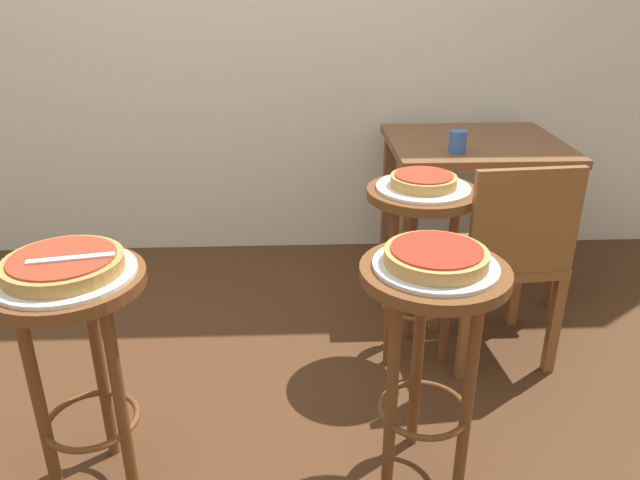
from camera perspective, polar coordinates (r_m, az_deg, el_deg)
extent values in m
plane|color=#4C2D19|center=(2.26, -10.40, -17.55)|extent=(6.00, 6.00, 0.00)
cylinder|color=brown|center=(1.80, -22.33, -3.58)|extent=(0.42, 0.42, 0.03)
cylinder|color=brown|center=(2.08, -19.65, -10.85)|extent=(0.04, 0.04, 0.69)
cylinder|color=brown|center=(1.97, -24.42, -13.86)|extent=(0.04, 0.04, 0.69)
cylinder|color=brown|center=(1.90, -17.93, -14.28)|extent=(0.04, 0.04, 0.69)
torus|color=brown|center=(2.04, -20.25, -15.30)|extent=(0.28, 0.28, 0.02)
cylinder|color=white|center=(1.79, -22.45, -2.91)|extent=(0.38, 0.38, 0.01)
cylinder|color=#B78442|center=(1.78, -22.58, -2.16)|extent=(0.31, 0.31, 0.04)
cylinder|color=#B23823|center=(1.77, -22.70, -1.49)|extent=(0.28, 0.28, 0.01)
cylinder|color=brown|center=(1.74, 10.54, -3.04)|extent=(0.42, 0.42, 0.03)
cylinder|color=brown|center=(2.03, 8.99, -10.55)|extent=(0.04, 0.04, 0.69)
cylinder|color=brown|center=(1.85, 6.62, -14.10)|extent=(0.04, 0.04, 0.69)
cylinder|color=brown|center=(1.90, 13.53, -13.64)|extent=(0.04, 0.04, 0.69)
torus|color=brown|center=(1.99, 9.51, -15.12)|extent=(0.28, 0.28, 0.02)
cylinder|color=silver|center=(1.73, 10.60, -2.34)|extent=(0.35, 0.35, 0.01)
cylinder|color=tan|center=(1.71, 10.66, -1.56)|extent=(0.29, 0.29, 0.04)
cylinder|color=red|center=(1.70, 10.72, -0.86)|extent=(0.25, 0.25, 0.01)
cylinder|color=brown|center=(2.34, 9.45, 4.24)|extent=(0.42, 0.42, 0.03)
cylinder|color=brown|center=(2.60, 8.37, -2.34)|extent=(0.04, 0.04, 0.69)
cylinder|color=brown|center=(2.41, 6.55, -4.44)|extent=(0.04, 0.04, 0.69)
cylinder|color=brown|center=(2.45, 11.76, -4.27)|extent=(0.04, 0.04, 0.69)
torus|color=brown|center=(2.53, 8.75, -5.74)|extent=(0.28, 0.28, 0.02)
cylinder|color=white|center=(2.33, 9.49, 4.79)|extent=(0.35, 0.35, 0.01)
cylinder|color=tan|center=(2.33, 9.53, 5.39)|extent=(0.25, 0.25, 0.04)
cylinder|color=#B23823|center=(2.32, 9.57, 5.93)|extent=(0.22, 0.22, 0.01)
cube|color=brown|center=(3.07, 14.14, 8.54)|extent=(0.82, 0.72, 0.04)
cube|color=brown|center=(2.82, 8.09, -0.17)|extent=(0.06, 0.06, 0.69)
cube|color=brown|center=(3.03, 21.50, 0.08)|extent=(0.06, 0.06, 0.69)
cube|color=brown|center=(3.38, 6.30, 4.08)|extent=(0.06, 0.06, 0.69)
cube|color=brown|center=(3.56, 17.78, 4.08)|extent=(0.06, 0.06, 0.69)
cylinder|color=#3360B2|center=(2.82, 12.60, 8.84)|extent=(0.08, 0.08, 0.10)
cube|color=brown|center=(2.55, 16.14, -1.43)|extent=(0.43, 0.43, 0.04)
cube|color=brown|center=(2.32, 18.42, 1.56)|extent=(0.40, 0.06, 0.40)
cube|color=brown|center=(2.86, 17.61, -3.76)|extent=(0.04, 0.04, 0.42)
cube|color=brown|center=(2.74, 10.71, -4.32)|extent=(0.04, 0.04, 0.42)
cube|color=brown|center=(2.59, 20.79, -7.38)|extent=(0.04, 0.04, 0.42)
cube|color=brown|center=(2.45, 13.22, -8.25)|extent=(0.04, 0.04, 0.42)
cube|color=silver|center=(1.74, -22.01, -1.58)|extent=(0.22, 0.07, 0.01)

